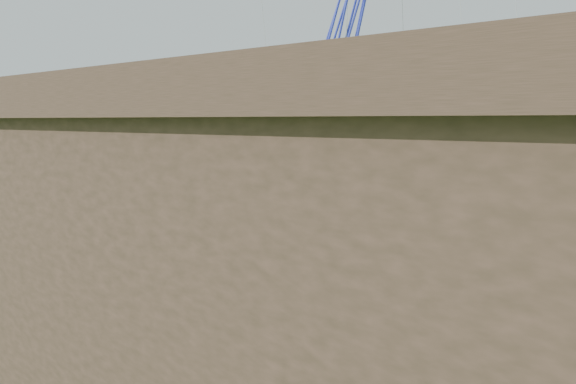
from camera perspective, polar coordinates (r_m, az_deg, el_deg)
ground at (r=16.70m, az=-17.45°, el=-17.09°), size 160.00×160.00×0.00m
sand_beach at (r=33.70m, az=14.92°, el=-4.22°), size 72.00×20.00×0.02m
ocean at (r=75.85m, az=27.95°, el=1.79°), size 160.00×68.00×0.02m
chainlink_fence at (r=20.23m, az=-3.23°, el=-10.54°), size 36.20×0.20×1.25m
picnic_table at (r=14.03m, az=5.27°, el=-20.17°), size 1.81×1.41×0.73m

